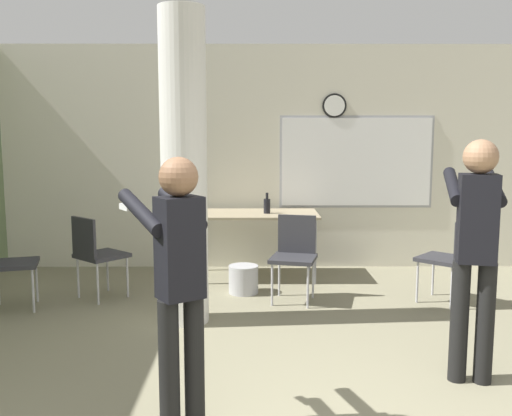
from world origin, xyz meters
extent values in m
cube|color=beige|center=(0.00, 5.06, 1.40)|extent=(8.00, 0.12, 2.80)
cylinder|color=black|center=(0.73, 4.99, 2.05)|extent=(0.30, 0.03, 0.30)
cylinder|color=white|center=(0.73, 4.97, 2.05)|extent=(0.25, 0.01, 0.25)
cube|color=#99999E|center=(1.02, 5.00, 1.35)|extent=(1.94, 0.01, 1.16)
cube|color=white|center=(1.02, 4.99, 1.35)|extent=(1.88, 0.02, 1.10)
cylinder|color=silver|center=(-0.90, 2.88, 1.40)|extent=(0.41, 0.41, 2.80)
cube|color=tan|center=(-0.25, 4.47, 0.76)|extent=(1.46, 0.77, 0.03)
cylinder|color=gray|center=(-0.92, 4.15, 0.37)|extent=(0.04, 0.04, 0.75)
cylinder|color=gray|center=(0.42, 4.15, 0.37)|extent=(0.04, 0.04, 0.75)
cylinder|color=gray|center=(-0.92, 4.80, 0.37)|extent=(0.04, 0.04, 0.75)
cylinder|color=gray|center=(0.42, 4.80, 0.37)|extent=(0.04, 0.04, 0.75)
cylinder|color=black|center=(-0.12, 4.43, 0.86)|extent=(0.08, 0.08, 0.17)
cylinder|color=black|center=(-0.12, 4.43, 0.98)|extent=(0.03, 0.03, 0.07)
cylinder|color=#B2B2B7|center=(-0.39, 3.79, 0.15)|extent=(0.32, 0.32, 0.30)
cube|color=#2D2D33|center=(-1.86, 3.63, 0.45)|extent=(0.62, 0.62, 0.04)
cube|color=#2D2D33|center=(-2.00, 3.48, 0.67)|extent=(0.32, 0.29, 0.40)
cylinder|color=#B7B7BC|center=(-1.61, 3.65, 0.21)|extent=(0.02, 0.02, 0.43)
cylinder|color=#B7B7BC|center=(-1.88, 3.89, 0.21)|extent=(0.02, 0.02, 0.43)
cylinder|color=#B7B7BC|center=(-1.85, 3.38, 0.21)|extent=(0.02, 0.02, 0.43)
cylinder|color=#B7B7BC|center=(-2.12, 3.62, 0.21)|extent=(0.02, 0.02, 0.43)
cube|color=#2D2D33|center=(1.64, 3.45, 0.45)|extent=(0.62, 0.62, 0.04)
cube|color=#2D2D33|center=(1.79, 3.31, 0.67)|extent=(0.29, 0.31, 0.40)
cylinder|color=#B7B7BC|center=(1.63, 3.70, 0.21)|extent=(0.02, 0.02, 0.43)
cylinder|color=#B7B7BC|center=(1.39, 3.44, 0.21)|extent=(0.02, 0.02, 0.43)
cylinder|color=#B7B7BC|center=(1.90, 3.46, 0.21)|extent=(0.02, 0.02, 0.43)
cylinder|color=#B7B7BC|center=(1.65, 3.19, 0.21)|extent=(0.02, 0.02, 0.43)
cube|color=#2D2D33|center=(-2.62, 3.25, 0.45)|extent=(0.54, 0.54, 0.04)
cylinder|color=#B7B7BC|center=(-2.40, 3.13, 0.21)|extent=(0.02, 0.02, 0.43)
cylinder|color=#B7B7BC|center=(-2.50, 3.48, 0.21)|extent=(0.02, 0.02, 0.43)
cube|color=#2D2D33|center=(0.12, 3.47, 0.45)|extent=(0.53, 0.53, 0.04)
cube|color=#2D2D33|center=(0.17, 3.67, 0.67)|extent=(0.39, 0.13, 0.40)
cylinder|color=#B7B7BC|center=(-0.09, 3.34, 0.21)|extent=(0.02, 0.02, 0.43)
cylinder|color=#B7B7BC|center=(0.25, 3.25, 0.21)|extent=(0.02, 0.02, 0.43)
cylinder|color=#B7B7BC|center=(-0.01, 3.68, 0.21)|extent=(0.02, 0.02, 0.43)
cylinder|color=#B7B7BC|center=(0.34, 3.60, 0.21)|extent=(0.02, 0.02, 0.43)
cylinder|color=black|center=(1.31, 1.57, 0.43)|extent=(0.12, 0.12, 0.85)
cylinder|color=black|center=(1.15, 1.60, 0.43)|extent=(0.12, 0.12, 0.85)
cube|color=black|center=(1.23, 1.59, 1.15)|extent=(0.28, 0.24, 0.60)
sphere|color=#997051|center=(1.23, 1.59, 1.57)|extent=(0.23, 0.23, 0.23)
cylinder|color=black|center=(1.41, 1.79, 1.35)|extent=(0.20, 0.54, 0.24)
cylinder|color=black|center=(1.15, 1.85, 1.35)|extent=(0.20, 0.54, 0.24)
cube|color=white|center=(1.20, 2.09, 1.35)|extent=(0.06, 0.13, 0.04)
cylinder|color=black|center=(-0.62, 0.95, 0.40)|extent=(0.12, 0.12, 0.81)
cylinder|color=black|center=(-0.76, 0.86, 0.40)|extent=(0.12, 0.12, 0.81)
cube|color=black|center=(-0.69, 0.91, 1.09)|extent=(0.30, 0.28, 0.57)
sphere|color=brown|center=(-0.69, 0.91, 1.49)|extent=(0.22, 0.22, 0.22)
cylinder|color=black|center=(-0.71, 1.17, 1.28)|extent=(0.35, 0.47, 0.23)
cylinder|color=black|center=(-0.93, 1.03, 1.28)|extent=(0.35, 0.47, 0.23)
cube|color=white|center=(-1.05, 1.22, 1.28)|extent=(0.10, 0.13, 0.04)
camera|label=1|loc=(-0.28, -2.19, 1.73)|focal=40.00mm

